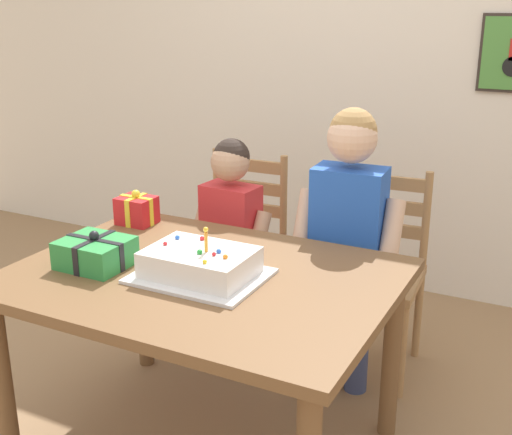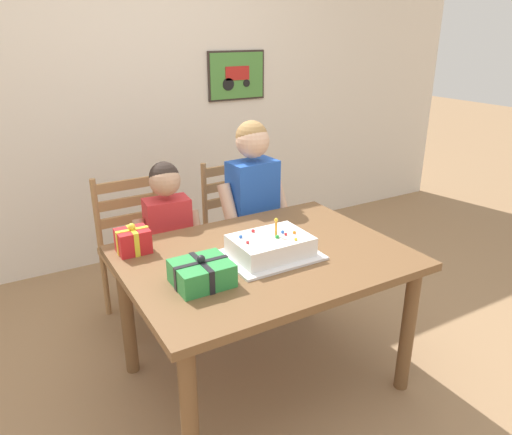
# 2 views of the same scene
# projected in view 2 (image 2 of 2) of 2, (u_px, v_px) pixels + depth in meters

# --- Properties ---
(ground_plane) EXTENTS (20.00, 20.00, 0.00)m
(ground_plane) POSITION_uv_depth(u_px,v_px,m) (264.00, 378.00, 2.60)
(ground_plane) COLOR #997551
(back_wall) EXTENTS (6.40, 0.11, 2.60)m
(back_wall) POSITION_uv_depth(u_px,v_px,m) (136.00, 92.00, 3.63)
(back_wall) COLOR silver
(back_wall) RESTS_ON ground
(dining_table) EXTENTS (1.33, 0.99, 0.73)m
(dining_table) POSITION_uv_depth(u_px,v_px,m) (264.00, 272.00, 2.36)
(dining_table) COLOR brown
(dining_table) RESTS_ON ground
(birthday_cake) EXTENTS (0.44, 0.34, 0.19)m
(birthday_cake) POSITION_uv_depth(u_px,v_px,m) (270.00, 247.00, 2.29)
(birthday_cake) COLOR silver
(birthday_cake) RESTS_ON dining_table
(gift_box_red_large) EXTENTS (0.16, 0.13, 0.15)m
(gift_box_red_large) POSITION_uv_depth(u_px,v_px,m) (133.00, 241.00, 2.33)
(gift_box_red_large) COLOR red
(gift_box_red_large) RESTS_ON dining_table
(gift_box_beside_cake) EXTENTS (0.24, 0.21, 0.14)m
(gift_box_beside_cake) POSITION_uv_depth(u_px,v_px,m) (202.00, 273.00, 2.04)
(gift_box_beside_cake) COLOR #2D8E42
(gift_box_beside_cake) RESTS_ON dining_table
(chair_left) EXTENTS (0.43, 0.43, 0.92)m
(chair_left) POSITION_uv_depth(u_px,v_px,m) (138.00, 251.00, 2.99)
(chair_left) COLOR #A87A4C
(chair_left) RESTS_ON ground
(chair_right) EXTENTS (0.45, 0.45, 0.92)m
(chair_right) POSITION_uv_depth(u_px,v_px,m) (240.00, 228.00, 3.32)
(chair_right) COLOR #A87A4C
(chair_right) RESTS_ON ground
(child_older) EXTENTS (0.46, 0.27, 1.25)m
(child_older) POSITION_uv_depth(u_px,v_px,m) (253.00, 200.00, 2.98)
(child_older) COLOR #38426B
(child_older) RESTS_ON ground
(child_younger) EXTENTS (0.40, 0.23, 1.07)m
(child_younger) POSITION_uv_depth(u_px,v_px,m) (169.00, 234.00, 2.76)
(child_younger) COLOR #38426B
(child_younger) RESTS_ON ground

